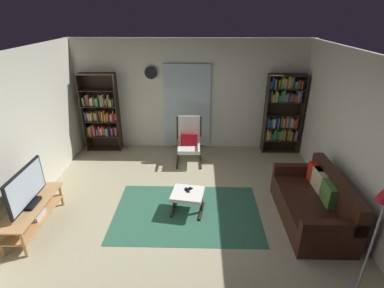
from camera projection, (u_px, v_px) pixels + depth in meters
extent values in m
plane|color=tan|center=(184.00, 219.00, 4.87)|extent=(7.02, 7.02, 0.00)
cube|color=silver|center=(190.00, 96.00, 6.96)|extent=(5.60, 0.06, 2.60)
cube|color=silver|center=(2.00, 146.00, 4.39)|extent=(0.06, 6.00, 2.60)
cube|color=silver|center=(369.00, 150.00, 4.27)|extent=(0.06, 6.00, 2.60)
cube|color=silver|center=(187.00, 107.00, 7.01)|extent=(1.10, 0.01, 2.00)
cube|color=#2F624B|center=(187.00, 213.00, 5.01)|extent=(2.46, 1.63, 0.01)
cube|color=tan|center=(31.00, 205.00, 4.50)|extent=(0.44, 1.30, 0.02)
cube|color=tan|center=(34.00, 217.00, 4.60)|extent=(0.40, 1.24, 0.02)
cylinder|color=tan|center=(24.00, 245.00, 4.05)|extent=(0.05, 0.05, 0.42)
cylinder|color=tan|center=(61.00, 195.00, 5.13)|extent=(0.05, 0.05, 0.42)
cylinder|color=tan|center=(0.00, 244.00, 4.05)|extent=(0.05, 0.05, 0.42)
cylinder|color=tan|center=(42.00, 195.00, 5.14)|extent=(0.05, 0.05, 0.42)
cube|color=silver|center=(34.00, 215.00, 4.58)|extent=(0.26, 0.28, 0.07)
cube|color=black|center=(30.00, 203.00, 4.49)|extent=(0.20, 0.32, 0.05)
cube|color=black|center=(26.00, 186.00, 4.36)|extent=(0.04, 0.95, 0.56)
cube|color=silver|center=(27.00, 186.00, 4.36)|extent=(0.01, 0.89, 0.50)
cube|color=black|center=(84.00, 113.00, 6.95)|extent=(0.02, 0.30, 1.86)
cube|color=black|center=(118.00, 113.00, 6.93)|extent=(0.02, 0.30, 1.86)
cube|color=black|center=(103.00, 111.00, 7.07)|extent=(0.82, 0.02, 1.86)
cube|color=black|center=(106.00, 148.00, 7.32)|extent=(0.79, 0.28, 0.02)
cube|color=black|center=(104.00, 135.00, 7.17)|extent=(0.79, 0.28, 0.02)
cube|color=black|center=(102.00, 121.00, 7.01)|extent=(0.79, 0.28, 0.02)
cube|color=black|center=(100.00, 106.00, 6.86)|extent=(0.79, 0.28, 0.02)
cube|color=black|center=(98.00, 90.00, 6.70)|extent=(0.79, 0.28, 0.02)
cube|color=black|center=(96.00, 74.00, 6.56)|extent=(0.79, 0.28, 0.02)
cube|color=#222C29|center=(88.00, 130.00, 7.14)|extent=(0.03, 0.23, 0.21)
cube|color=orange|center=(90.00, 131.00, 7.12)|extent=(0.04, 0.13, 0.20)
cube|color=brown|center=(92.00, 130.00, 7.10)|extent=(0.04, 0.21, 0.24)
cube|color=beige|center=(93.00, 130.00, 7.12)|extent=(0.02, 0.13, 0.25)
cube|color=red|center=(95.00, 130.00, 7.10)|extent=(0.04, 0.20, 0.25)
cube|color=#3369B8|center=(98.00, 132.00, 7.13)|extent=(0.04, 0.15, 0.16)
cube|color=#CA3B2E|center=(100.00, 130.00, 7.13)|extent=(0.04, 0.18, 0.23)
cube|color=beige|center=(102.00, 131.00, 7.14)|extent=(0.03, 0.15, 0.18)
cube|color=#8D3C8C|center=(103.00, 130.00, 7.14)|extent=(0.03, 0.14, 0.22)
cube|color=red|center=(105.00, 131.00, 7.14)|extent=(0.03, 0.18, 0.20)
cube|color=#AA9726|center=(106.00, 132.00, 7.12)|extent=(0.02, 0.13, 0.18)
cube|color=teal|center=(108.00, 131.00, 7.12)|extent=(0.04, 0.19, 0.19)
cube|color=#1C2A28|center=(109.00, 130.00, 7.11)|extent=(0.02, 0.18, 0.25)
cube|color=black|center=(111.00, 130.00, 7.11)|extent=(0.03, 0.12, 0.25)
cube|color=#9C3087|center=(113.00, 131.00, 7.12)|extent=(0.04, 0.18, 0.19)
cube|color=#2A202C|center=(115.00, 131.00, 7.12)|extent=(0.04, 0.14, 0.21)
cube|color=brown|center=(117.00, 131.00, 7.12)|extent=(0.04, 0.19, 0.22)
cube|color=#2969A5|center=(86.00, 116.00, 6.98)|extent=(0.03, 0.19, 0.21)
cube|color=#944488|center=(88.00, 116.00, 6.99)|extent=(0.03, 0.15, 0.19)
cube|color=orange|center=(90.00, 116.00, 6.98)|extent=(0.03, 0.20, 0.20)
cube|color=beige|center=(92.00, 116.00, 6.99)|extent=(0.04, 0.21, 0.19)
cube|color=brown|center=(93.00, 116.00, 6.99)|extent=(0.03, 0.20, 0.22)
cube|color=gold|center=(95.00, 116.00, 6.97)|extent=(0.04, 0.11, 0.20)
cube|color=beige|center=(97.00, 117.00, 6.99)|extent=(0.03, 0.13, 0.17)
cube|color=#368740|center=(98.00, 115.00, 6.97)|extent=(0.03, 0.18, 0.26)
cube|color=black|center=(99.00, 115.00, 6.94)|extent=(0.03, 0.24, 0.27)
cube|color=red|center=(101.00, 115.00, 6.97)|extent=(0.03, 0.17, 0.25)
cube|color=gold|center=(102.00, 117.00, 6.99)|extent=(0.03, 0.10, 0.16)
cube|color=#A99B3E|center=(103.00, 116.00, 6.96)|extent=(0.02, 0.24, 0.24)
cube|color=#CC3E39|center=(104.00, 115.00, 6.95)|extent=(0.03, 0.14, 0.25)
cube|color=#A38728|center=(106.00, 117.00, 6.96)|extent=(0.03, 0.22, 0.17)
cube|color=orange|center=(108.00, 117.00, 6.96)|extent=(0.04, 0.16, 0.20)
cube|color=#9A4296|center=(110.00, 118.00, 6.96)|extent=(0.02, 0.10, 0.15)
cube|color=beige|center=(111.00, 117.00, 6.98)|extent=(0.02, 0.19, 0.15)
cube|color=#D43C37|center=(113.00, 117.00, 6.95)|extent=(0.03, 0.20, 0.20)
cube|color=brown|center=(114.00, 115.00, 6.96)|extent=(0.02, 0.22, 0.26)
cube|color=red|center=(116.00, 117.00, 6.95)|extent=(0.04, 0.14, 0.19)
cube|color=beige|center=(84.00, 101.00, 6.84)|extent=(0.04, 0.18, 0.19)
cube|color=#2F834F|center=(85.00, 102.00, 6.82)|extent=(0.02, 0.21, 0.16)
cube|color=#9B4787|center=(87.00, 100.00, 6.82)|extent=(0.03, 0.17, 0.25)
cube|color=brown|center=(89.00, 100.00, 6.82)|extent=(0.03, 0.18, 0.26)
cube|color=beige|center=(91.00, 101.00, 6.84)|extent=(0.04, 0.18, 0.17)
cube|color=beige|center=(93.00, 101.00, 6.81)|extent=(0.03, 0.18, 0.21)
cube|color=orange|center=(95.00, 102.00, 6.84)|extent=(0.03, 0.14, 0.16)
cube|color=#3B854C|center=(97.00, 101.00, 6.82)|extent=(0.04, 0.21, 0.18)
cube|color=#3A8C43|center=(98.00, 102.00, 6.82)|extent=(0.04, 0.22, 0.18)
cube|color=red|center=(100.00, 100.00, 6.80)|extent=(0.02, 0.14, 0.27)
cube|color=#2D1929|center=(101.00, 102.00, 6.81)|extent=(0.02, 0.20, 0.18)
cube|color=#5A999C|center=(102.00, 100.00, 6.78)|extent=(0.03, 0.22, 0.26)
cube|color=orange|center=(104.00, 100.00, 6.81)|extent=(0.03, 0.24, 0.27)
cube|color=#994998|center=(105.00, 102.00, 6.81)|extent=(0.02, 0.15, 0.17)
cube|color=orange|center=(107.00, 102.00, 6.82)|extent=(0.03, 0.18, 0.16)
cube|color=beige|center=(108.00, 100.00, 6.80)|extent=(0.02, 0.11, 0.25)
cube|color=#2C833B|center=(110.00, 101.00, 6.80)|extent=(0.04, 0.23, 0.21)
cube|color=orange|center=(112.00, 102.00, 6.81)|extent=(0.03, 0.23, 0.16)
cube|color=#2B56B3|center=(114.00, 102.00, 6.80)|extent=(0.03, 0.18, 0.17)
cube|color=black|center=(265.00, 114.00, 6.85)|extent=(0.02, 0.30, 1.86)
cube|color=black|center=(301.00, 115.00, 6.83)|extent=(0.02, 0.30, 1.86)
cube|color=black|center=(281.00, 113.00, 6.97)|extent=(0.84, 0.02, 1.86)
cube|color=black|center=(278.00, 150.00, 7.22)|extent=(0.81, 0.28, 0.02)
cube|color=black|center=(280.00, 139.00, 7.10)|extent=(0.81, 0.28, 0.02)
cube|color=black|center=(281.00, 127.00, 6.97)|extent=(0.81, 0.28, 0.02)
cube|color=black|center=(283.00, 115.00, 6.84)|extent=(0.81, 0.28, 0.02)
cube|color=black|center=(285.00, 102.00, 6.71)|extent=(0.81, 0.28, 0.02)
cube|color=black|center=(287.00, 88.00, 6.58)|extent=(0.81, 0.28, 0.02)
cube|color=black|center=(288.00, 75.00, 6.46)|extent=(0.81, 0.28, 0.02)
cube|color=#3C68B3|center=(265.00, 135.00, 7.07)|extent=(0.03, 0.19, 0.20)
cube|color=orange|center=(267.00, 134.00, 7.04)|extent=(0.04, 0.21, 0.27)
cube|color=olive|center=(269.00, 135.00, 7.05)|extent=(0.04, 0.20, 0.20)
cube|color=#983E8A|center=(270.00, 134.00, 7.07)|extent=(0.02, 0.18, 0.24)
cube|color=#3C7846|center=(272.00, 136.00, 7.08)|extent=(0.03, 0.21, 0.15)
cube|color=#378344|center=(274.00, 134.00, 7.04)|extent=(0.02, 0.22, 0.24)
cube|color=#2D8D4E|center=(275.00, 134.00, 7.06)|extent=(0.04, 0.17, 0.26)
cube|color=#427C47|center=(278.00, 135.00, 7.05)|extent=(0.04, 0.15, 0.22)
cube|color=#A69339|center=(280.00, 135.00, 7.05)|extent=(0.03, 0.19, 0.22)
cube|color=#358547|center=(281.00, 134.00, 7.06)|extent=(0.04, 0.23, 0.25)
cube|color=gold|center=(283.00, 134.00, 7.03)|extent=(0.02, 0.13, 0.26)
cube|color=orange|center=(284.00, 134.00, 7.03)|extent=(0.02, 0.22, 0.25)
cube|color=black|center=(285.00, 134.00, 7.05)|extent=(0.03, 0.14, 0.25)
cube|color=#A78A2F|center=(287.00, 134.00, 7.05)|extent=(0.02, 0.19, 0.23)
cube|color=brown|center=(289.00, 133.00, 7.05)|extent=(0.04, 0.24, 0.27)
cube|color=#9C9539|center=(290.00, 135.00, 7.04)|extent=(0.03, 0.23, 0.22)
cube|color=brown|center=(292.00, 134.00, 7.06)|extent=(0.03, 0.14, 0.22)
cube|color=#448245|center=(294.00, 135.00, 7.06)|extent=(0.03, 0.23, 0.17)
cube|color=#9F4582|center=(296.00, 134.00, 7.02)|extent=(0.03, 0.23, 0.25)
cube|color=#8B3787|center=(266.00, 122.00, 6.93)|extent=(0.03, 0.16, 0.22)
cube|color=#376DB6|center=(268.00, 122.00, 6.93)|extent=(0.03, 0.23, 0.25)
cube|color=#3D61A3|center=(270.00, 123.00, 6.93)|extent=(0.04, 0.10, 0.18)
cube|color=#378C50|center=(272.00, 123.00, 6.93)|extent=(0.03, 0.14, 0.21)
cube|color=beige|center=(273.00, 122.00, 6.93)|extent=(0.04, 0.24, 0.22)
cube|color=#2A61A4|center=(276.00, 122.00, 6.93)|extent=(0.03, 0.12, 0.23)
cube|color=#3B5CAD|center=(278.00, 122.00, 6.90)|extent=(0.03, 0.24, 0.25)
cube|color=#8A3C88|center=(279.00, 123.00, 6.94)|extent=(0.03, 0.10, 0.18)
cube|color=#3C8445|center=(280.00, 122.00, 6.93)|extent=(0.02, 0.17, 0.22)
cube|color=gold|center=(281.00, 121.00, 6.93)|extent=(0.02, 0.16, 0.27)
cube|color=beige|center=(283.00, 122.00, 6.91)|extent=(0.02, 0.19, 0.22)
cube|color=red|center=(285.00, 122.00, 6.93)|extent=(0.04, 0.16, 0.23)
cube|color=beige|center=(287.00, 122.00, 6.91)|extent=(0.04, 0.13, 0.26)
cube|color=#2D5DA5|center=(289.00, 123.00, 6.92)|extent=(0.02, 0.17, 0.19)
cube|color=gold|center=(290.00, 122.00, 6.91)|extent=(0.03, 0.15, 0.24)
cube|color=beige|center=(292.00, 122.00, 6.91)|extent=(0.04, 0.17, 0.24)
cube|color=red|center=(293.00, 123.00, 6.93)|extent=(0.04, 0.23, 0.19)
cube|color=brown|center=(295.00, 123.00, 6.90)|extent=(0.03, 0.21, 0.23)
cube|color=orange|center=(297.00, 122.00, 6.91)|extent=(0.04, 0.10, 0.26)
cube|color=#192F2C|center=(269.00, 97.00, 6.68)|extent=(0.04, 0.15, 0.20)
cube|color=#307A3E|center=(271.00, 96.00, 6.66)|extent=(0.03, 0.18, 0.26)
cube|color=gold|center=(272.00, 98.00, 6.67)|extent=(0.03, 0.19, 0.17)
cube|color=teal|center=(274.00, 97.00, 6.68)|extent=(0.02, 0.22, 0.19)
cube|color=gold|center=(276.00, 96.00, 6.65)|extent=(0.04, 0.19, 0.24)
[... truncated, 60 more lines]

